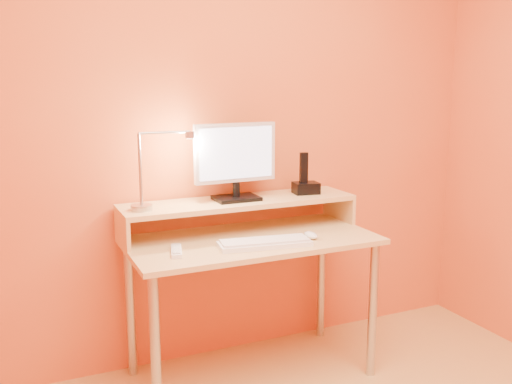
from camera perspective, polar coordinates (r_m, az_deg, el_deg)
name	(u,v)px	position (r m, az deg, el deg)	size (l,w,h in m)	color
wall_back	(226,124)	(2.95, -3.01, 6.89)	(3.00, 0.04, 2.50)	#CD5121
desk_leg_fl	(156,353)	(2.50, -10.08, -15.66)	(0.04, 0.04, 0.69)	#AEAEAE
desk_leg_fr	(373,310)	(2.93, 11.67, -11.56)	(0.04, 0.04, 0.69)	#AEAEAE
desk_leg_bl	(130,310)	(2.95, -12.53, -11.48)	(0.04, 0.04, 0.69)	#AEAEAE
desk_leg_br	(321,278)	(3.32, 6.58, -8.65)	(0.04, 0.04, 0.69)	#AEAEAE
desk_lower	(251,240)	(2.76, -0.48, -4.88)	(1.20, 0.60, 0.03)	tan
shelf_riser_left	(122,230)	(2.71, -13.34, -3.74)	(0.02, 0.30, 0.14)	tan
shelf_riser_right	(339,207)	(3.14, 8.34, -1.50)	(0.02, 0.30, 0.14)	tan
desk_shelf	(239,202)	(2.85, -1.69, -1.02)	(1.20, 0.30, 0.03)	tan
monitor_foot	(236,198)	(2.84, -1.99, -0.63)	(0.22, 0.16, 0.02)	black
monitor_neck	(236,190)	(2.83, -2.00, 0.24)	(0.04, 0.04, 0.07)	black
monitor_panel	(235,153)	(2.81, -2.10, 3.98)	(0.43, 0.04, 0.29)	silver
monitor_back	(233,152)	(2.84, -2.28, 4.03)	(0.39, 0.01, 0.25)	black
monitor_screen	(237,153)	(2.80, -1.96, 3.94)	(0.39, 0.00, 0.25)	#C9D7FD
lamp_base	(142,207)	(2.67, -11.44, -1.54)	(0.10, 0.10, 0.03)	#AEAEAE
lamp_post	(140,170)	(2.64, -11.59, 2.22)	(0.01, 0.01, 0.33)	#AEAEAE
lamp_arm	(165,132)	(2.65, -9.18, 5.94)	(0.01, 0.01, 0.24)	#AEAEAE
lamp_head	(190,135)	(2.68, -6.69, 5.75)	(0.04, 0.04, 0.03)	#AEAEAE
lamp_bulb	(190,138)	(2.68, -6.68, 5.41)	(0.03, 0.03, 0.00)	#FFEAC6
phone_dock	(306,188)	(3.01, 5.05, 0.40)	(0.13, 0.10, 0.06)	black
phone_handset	(304,168)	(2.98, 4.83, 2.46)	(0.04, 0.03, 0.16)	black
phone_led	(318,189)	(2.99, 6.28, 0.30)	(0.01, 0.00, 0.04)	blue
keyboard	(265,244)	(2.62, 0.88, -5.24)	(0.43, 0.14, 0.02)	white
mouse	(311,235)	(2.75, 5.53, -4.35)	(0.05, 0.10, 0.03)	silver
remote_control	(176,251)	(2.54, -8.02, -5.92)	(0.05, 0.17, 0.02)	white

